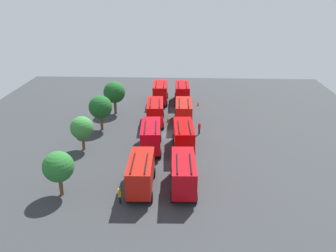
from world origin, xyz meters
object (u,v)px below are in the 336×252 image
at_px(fire_truck_5, 151,135).
at_px(fire_truck_2, 184,111).
at_px(fire_truck_7, 160,91).
at_px(traffic_cone_2, 168,120).
at_px(tree_2, 100,107).
at_px(fire_truck_1, 184,135).
at_px(tree_0, 58,167).
at_px(tree_1, 82,128).
at_px(fire_truck_6, 155,111).
at_px(traffic_cone_0, 198,104).
at_px(fire_truck_0, 183,172).
at_px(fire_truck_3, 182,92).
at_px(traffic_cone_1, 193,135).
at_px(fire_truck_4, 141,172).
at_px(tree_3, 114,92).
at_px(firefighter_1, 199,128).
at_px(firefighter_0, 120,195).

bearing_deg(fire_truck_5, fire_truck_2, -27.92).
height_order(fire_truck_7, traffic_cone_2, fire_truck_7).
bearing_deg(tree_2, traffic_cone_2, -70.33).
distance_m(fire_truck_1, tree_0, 16.97).
distance_m(fire_truck_2, tree_1, 16.64).
bearing_deg(fire_truck_7, traffic_cone_2, -170.83).
distance_m(tree_0, traffic_cone_2, 23.58).
bearing_deg(fire_truck_6, traffic_cone_0, -42.41).
bearing_deg(fire_truck_7, fire_truck_6, 177.72).
relative_size(fire_truck_0, traffic_cone_2, 10.54).
bearing_deg(fire_truck_2, traffic_cone_2, 77.84).
bearing_deg(fire_truck_1, fire_truck_3, -2.40).
height_order(fire_truck_1, tree_2, tree_2).
height_order(fire_truck_7, tree_0, tree_0).
xyz_separation_m(tree_0, tree_1, (10.61, 0.55, -0.19)).
bearing_deg(traffic_cone_1, fire_truck_2, 15.44).
height_order(fire_truck_1, traffic_cone_2, fire_truck_1).
relative_size(fire_truck_1, traffic_cone_0, 10.32).
relative_size(fire_truck_7, tree_1, 1.55).
relative_size(tree_1, traffic_cone_1, 7.22).
height_order(tree_2, traffic_cone_1, tree_2).
relative_size(fire_truck_3, tree_0, 1.46).
xyz_separation_m(fire_truck_4, traffic_cone_1, (13.97, -5.96, -1.83)).
distance_m(fire_truck_5, tree_2, 10.48).
height_order(tree_2, tree_3, tree_3).
xyz_separation_m(fire_truck_1, firefighter_1, (5.39, -2.36, -1.16)).
bearing_deg(firefighter_1, firefighter_0, -88.90).
height_order(firefighter_0, traffic_cone_0, firefighter_0).
distance_m(traffic_cone_0, traffic_cone_1, 13.89).
bearing_deg(firefighter_1, fire_truck_3, 128.00).
bearing_deg(fire_truck_6, fire_truck_7, -4.12).
xyz_separation_m(tree_2, traffic_cone_1, (-2.07, -13.82, -3.30)).
height_order(fire_truck_6, fire_truck_7, same).
relative_size(tree_0, tree_1, 1.06).
distance_m(fire_truck_0, fire_truck_2, 18.92).
distance_m(fire_truck_0, tree_1, 16.16).
height_order(tree_0, tree_2, tree_2).
bearing_deg(traffic_cone_1, fire_truck_1, 161.66).
bearing_deg(fire_truck_3, traffic_cone_2, 165.44).
xyz_separation_m(fire_truck_5, traffic_cone_1, (4.43, -5.73, -1.83)).
distance_m(fire_truck_1, fire_truck_7, 20.18).
bearing_deg(fire_truck_3, fire_truck_2, 179.79).
bearing_deg(firefighter_1, traffic_cone_0, 115.88).
xyz_separation_m(fire_truck_3, firefighter_1, (-14.21, -2.60, -1.16)).
relative_size(tree_1, tree_3, 0.83).
bearing_deg(fire_truck_7, tree_0, 163.09).
xyz_separation_m(fire_truck_3, tree_2, (-13.23, 12.16, 1.47)).
height_order(fire_truck_0, tree_2, tree_2).
distance_m(fire_truck_7, tree_0, 31.95).
relative_size(fire_truck_0, fire_truck_1, 0.99).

